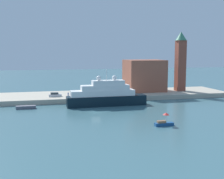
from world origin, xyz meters
TOP-DOWN VIEW (x-y plane):
  - ground at (0.00, 0.00)m, footprint 400.00×400.00m
  - quay_dock at (0.00, 26.38)m, footprint 110.00×20.76m
  - large_yacht at (4.96, 9.83)m, footprint 25.44×4.63m
  - small_motorboat at (12.51, -18.80)m, footprint 4.51×1.53m
  - work_barge at (-19.63, 10.45)m, footprint 5.82×1.71m
  - harbor_building at (24.94, 29.02)m, footprint 14.60×12.29m
  - bell_tower at (38.90, 26.09)m, footprint 4.44×4.44m
  - parked_car at (-10.30, 22.26)m, footprint 4.37×1.74m
  - person_figure at (-5.86, 20.81)m, footprint 0.36×0.36m
  - mooring_bollard at (7.66, 17.32)m, footprint 0.40×0.40m

SIDE VIEW (x-z plane):
  - ground at x=0.00m, z-range 0.00..0.00m
  - work_barge at x=-19.63m, z-range 0.00..0.94m
  - quay_dock at x=0.00m, z-range 0.00..1.63m
  - small_motorboat at x=12.51m, z-range -0.60..2.50m
  - mooring_bollard at x=7.66m, z-range 1.63..2.26m
  - parked_car at x=-10.30m, z-range 1.53..2.95m
  - person_figure at x=-5.86m, z-range 1.57..3.25m
  - large_yacht at x=4.96m, z-range -2.52..9.09m
  - harbor_building at x=24.94m, z-range 1.63..13.86m
  - bell_tower at x=38.90m, z-range 2.53..25.67m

